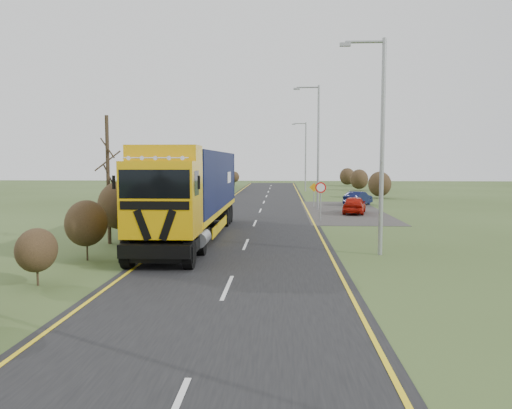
{
  "coord_description": "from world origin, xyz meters",
  "views": [
    {
      "loc": [
        1.66,
        -19.09,
        3.93
      ],
      "look_at": [
        0.52,
        3.3,
        1.97
      ],
      "focal_mm": 35.0,
      "sensor_mm": 36.0,
      "label": 1
    }
  ],
  "objects_px": {
    "speed_sign": "(321,194)",
    "lorry": "(194,188)",
    "car_red_hatchback": "(354,205)",
    "car_blue_sedan": "(358,198)",
    "streetlight_near": "(380,137)"
  },
  "relations": [
    {
      "from": "car_blue_sedan",
      "to": "car_red_hatchback",
      "type": "bearing_deg",
      "value": 110.26
    },
    {
      "from": "car_red_hatchback",
      "to": "lorry",
      "type": "bearing_deg",
      "value": 63.27
    },
    {
      "from": "speed_sign",
      "to": "lorry",
      "type": "bearing_deg",
      "value": -133.53
    },
    {
      "from": "lorry",
      "to": "streetlight_near",
      "type": "bearing_deg",
      "value": -26.43
    },
    {
      "from": "car_red_hatchback",
      "to": "streetlight_near",
      "type": "height_order",
      "value": "streetlight_near"
    },
    {
      "from": "lorry",
      "to": "car_blue_sedan",
      "type": "distance_m",
      "value": 22.44
    },
    {
      "from": "car_blue_sedan",
      "to": "streetlight_near",
      "type": "relative_size",
      "value": 0.42
    },
    {
      "from": "car_blue_sedan",
      "to": "streetlight_near",
      "type": "height_order",
      "value": "streetlight_near"
    },
    {
      "from": "car_red_hatchback",
      "to": "car_blue_sedan",
      "type": "bearing_deg",
      "value": -88.6
    },
    {
      "from": "streetlight_near",
      "to": "speed_sign",
      "type": "bearing_deg",
      "value": 97.35
    },
    {
      "from": "lorry",
      "to": "speed_sign",
      "type": "bearing_deg",
      "value": 46.27
    },
    {
      "from": "lorry",
      "to": "streetlight_near",
      "type": "distance_m",
      "value": 9.75
    },
    {
      "from": "car_red_hatchback",
      "to": "streetlight_near",
      "type": "distance_m",
      "value": 17.0
    },
    {
      "from": "lorry",
      "to": "car_blue_sedan",
      "type": "xyz_separation_m",
      "value": [
        11.25,
        19.32,
        -1.95
      ]
    },
    {
      "from": "speed_sign",
      "to": "car_blue_sedan",
      "type": "bearing_deg",
      "value": 70.42
    }
  ]
}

